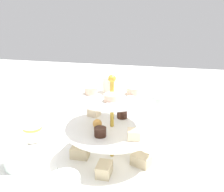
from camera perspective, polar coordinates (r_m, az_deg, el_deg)
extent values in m
plane|color=white|center=(0.73, 0.00, -13.78)|extent=(2.40, 2.40, 0.00)
cylinder|color=white|center=(0.73, 0.00, -13.46)|extent=(0.30, 0.30, 0.01)
cylinder|color=white|center=(0.69, 0.00, -7.10)|extent=(0.25, 0.25, 0.01)
cylinder|color=white|center=(0.65, 0.00, 0.04)|extent=(0.19, 0.19, 0.01)
cylinder|color=gold|center=(0.68, 0.00, -5.55)|extent=(0.01, 0.01, 0.23)
sphere|color=gold|center=(0.64, 0.00, 3.94)|extent=(0.02, 0.02, 0.02)
cube|color=#CCB78E|center=(0.77, 4.98, -9.85)|extent=(0.06, 0.06, 0.03)
cube|color=#CCB78E|center=(0.79, -2.53, -9.07)|extent=(0.06, 0.05, 0.03)
cube|color=#CCB78E|center=(0.72, -7.15, -12.35)|extent=(0.04, 0.05, 0.03)
cube|color=#CCB78E|center=(0.65, -1.80, -16.03)|extent=(0.05, 0.03, 0.03)
cube|color=#CCB78E|center=(0.69, 6.49, -13.99)|extent=(0.05, 0.06, 0.03)
cylinder|color=#E5C660|center=(0.75, 2.71, -11.40)|extent=(0.04, 0.04, 0.01)
cylinder|color=#381E14|center=(0.73, 2.28, -4.06)|extent=(0.03, 0.03, 0.02)
cylinder|color=#381E14|center=(0.63, -2.66, -7.99)|extent=(0.03, 0.03, 0.02)
cube|color=beige|center=(0.74, -4.03, -3.54)|extent=(0.04, 0.04, 0.02)
cube|color=beige|center=(0.62, 4.89, -8.50)|extent=(0.04, 0.04, 0.02)
sphere|color=gold|center=(0.67, -3.30, -6.16)|extent=(0.02, 0.02, 0.02)
cylinder|color=beige|center=(0.65, -4.69, 1.26)|extent=(0.03, 0.03, 0.02)
cylinder|color=beige|center=(0.60, -0.19, -0.37)|extent=(0.03, 0.03, 0.02)
cylinder|color=beige|center=(0.65, 4.71, 1.15)|extent=(0.03, 0.03, 0.02)
cylinder|color=beige|center=(0.70, 0.16, 2.56)|extent=(0.03, 0.03, 0.02)
cylinder|color=white|center=(0.66, -0.54, 2.56)|extent=(0.04, 0.04, 0.04)
cube|color=silver|center=(0.60, 1.78, -0.90)|extent=(0.08, 0.06, 0.00)
cube|color=silver|center=(0.68, 3.17, 1.54)|extent=(0.08, 0.05, 0.00)
cylinder|color=silver|center=(0.89, 10.68, -3.54)|extent=(0.07, 0.07, 0.12)
cylinder|color=silver|center=(0.72, -20.68, -12.19)|extent=(0.06, 0.06, 0.07)
cylinder|color=white|center=(0.85, -17.05, -9.42)|extent=(0.09, 0.09, 0.01)
cylinder|color=white|center=(0.84, -17.22, -7.89)|extent=(0.06, 0.06, 0.04)
cylinder|color=gold|center=(0.83, -17.35, -6.75)|extent=(0.06, 0.06, 0.01)
cube|color=silver|center=(0.99, -6.74, -4.71)|extent=(0.12, 0.14, 0.00)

